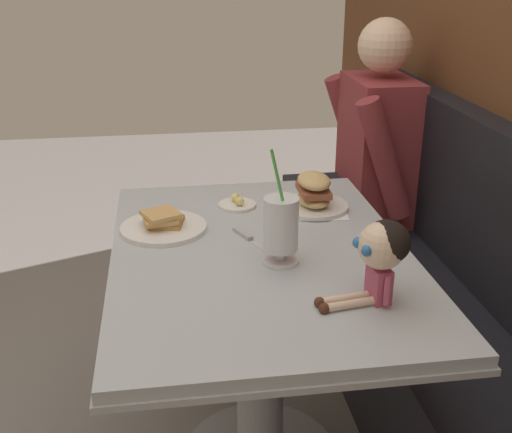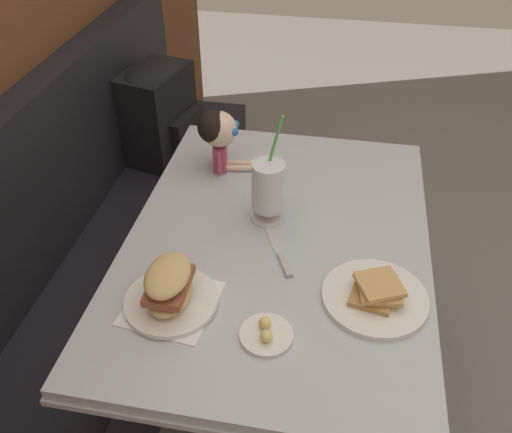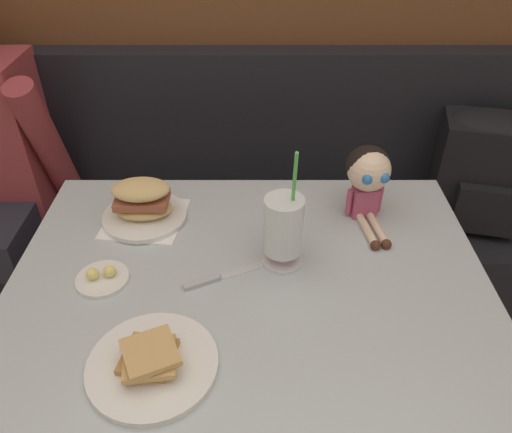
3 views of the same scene
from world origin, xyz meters
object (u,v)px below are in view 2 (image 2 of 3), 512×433
object	(u,v)px
toast_plate	(375,295)
milkshake_glass	(268,188)
seated_doll	(219,132)
butter_saucer	(266,334)
butter_knife	(281,256)
sandwich_plate	(170,290)
backpack	(159,110)

from	to	relation	value
toast_plate	milkshake_glass	world-z (taller)	milkshake_glass
milkshake_glass	seated_doll	bearing A→B (deg)	40.22
toast_plate	seated_doll	world-z (taller)	seated_doll
butter_saucer	butter_knife	bearing A→B (deg)	0.68
toast_plate	seated_doll	size ratio (longest dim) A/B	1.11
sandwich_plate	butter_knife	size ratio (longest dim) A/B	1.01
butter_saucer	butter_knife	distance (m)	0.26
toast_plate	backpack	xyz separation A→B (m)	(0.96, 0.86, -0.10)
butter_knife	milkshake_glass	bearing A→B (deg)	21.53
butter_knife	seated_doll	distance (m)	0.47
backpack	seated_doll	bearing A→B (deg)	-142.26
sandwich_plate	butter_knife	xyz separation A→B (m)	(0.20, -0.23, -0.04)
milkshake_glass	backpack	bearing A→B (deg)	38.54
milkshake_glass	butter_knife	world-z (taller)	milkshake_glass
butter_knife	backpack	bearing A→B (deg)	35.93
butter_knife	seated_doll	world-z (taller)	seated_doll
milkshake_glass	backpack	xyz separation A→B (m)	(0.71, 0.56, -0.18)
toast_plate	seated_doll	distance (m)	0.69
toast_plate	butter_saucer	distance (m)	0.28
sandwich_plate	butter_saucer	size ratio (longest dim) A/B	1.86
butter_saucer	seated_doll	bearing A→B (deg)	21.71
toast_plate	butter_knife	world-z (taller)	toast_plate
butter_saucer	butter_knife	world-z (taller)	butter_saucer
sandwich_plate	backpack	size ratio (longest dim) A/B	0.55
toast_plate	seated_doll	xyz separation A→B (m)	(0.48, 0.49, 0.11)
sandwich_plate	butter_knife	bearing A→B (deg)	-48.80
milkshake_glass	sandwich_plate	xyz separation A→B (m)	(-0.36, 0.17, -0.06)
milkshake_glass	butter_saucer	xyz separation A→B (m)	(-0.41, -0.06, -0.09)
backpack	butter_saucer	bearing A→B (deg)	-150.72
sandwich_plate	seated_doll	bearing A→B (deg)	1.86
toast_plate	butter_saucer	world-z (taller)	toast_plate
butter_knife	backpack	distance (m)	1.07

